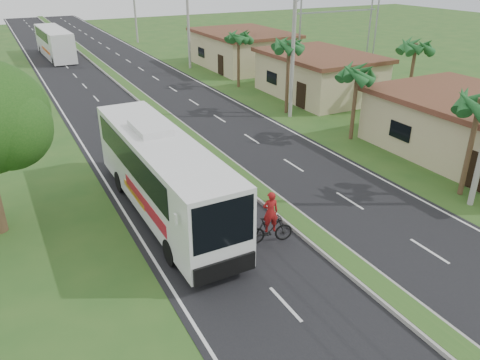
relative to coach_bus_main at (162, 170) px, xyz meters
name	(u,v)px	position (x,y,z in m)	size (l,w,h in m)	color
ground	(363,276)	(5.01, -8.13, -2.22)	(180.00, 180.00, 0.00)	#29521E
road_asphalt	(176,126)	(5.01, 11.87, -2.21)	(14.00, 160.00, 0.02)	black
median_strip	(176,124)	(5.01, 11.87, -2.11)	(1.20, 160.00, 0.18)	gray
lane_edge_left	(80,141)	(-1.69, 11.87, -2.22)	(0.12, 160.00, 0.01)	silver
lane_edge_right	(256,113)	(11.71, 11.87, -2.22)	(0.12, 160.00, 0.01)	silver
shop_mid	(319,74)	(19.01, 13.87, -0.36)	(7.60, 10.60, 3.67)	tan
shop_far	(243,49)	(19.01, 27.87, -0.29)	(8.60, 11.60, 3.82)	tan
palm_verge_a	(480,104)	(14.01, -5.13, 2.52)	(2.40, 2.40, 5.45)	#473321
palm_verge_b	(358,73)	(14.41, 3.87, 2.14)	(2.40, 2.40, 5.05)	#473321
palm_verge_c	(289,45)	(13.81, 10.87, 2.90)	(2.40, 2.40, 5.85)	#473321
palm_verge_d	(238,37)	(14.31, 19.87, 2.33)	(2.40, 2.40, 5.25)	#473321
palm_behind_shop	(416,47)	(22.51, 6.87, 2.71)	(2.40, 2.40, 5.65)	#473321
utility_pole_b	(294,31)	(13.48, 9.87, 4.04)	(3.20, 0.28, 12.00)	gray
utility_pole_c	(188,14)	(13.51, 29.87, 3.46)	(1.60, 0.28, 11.00)	gray
utility_pole_d	(134,3)	(13.51, 49.87, 3.20)	(1.60, 0.28, 10.50)	gray
billboard_lattice	(339,3)	(27.01, 21.87, 4.61)	(10.18, 1.18, 12.07)	gray
coach_bus_main	(162,170)	(0.00, 0.00, 0.00)	(2.78, 12.51, 4.03)	white
coach_bus_far	(54,41)	(1.36, 42.99, -0.27)	(2.96, 11.85, 3.43)	white
motorcyclist	(270,225)	(3.06, -4.49, -1.37)	(2.07, 1.01, 2.38)	black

